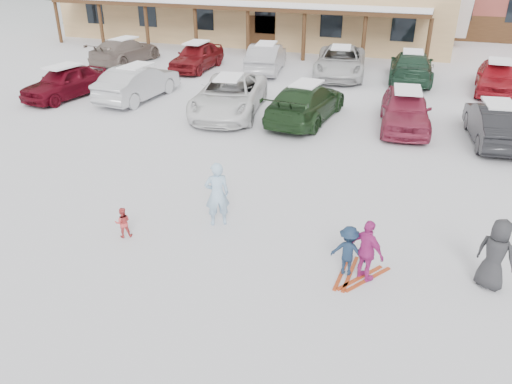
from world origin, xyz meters
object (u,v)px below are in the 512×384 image
(parked_car_12, at_px, (497,77))
(parked_car_0, at_px, (65,82))
(parked_car_9, at_px, (266,58))
(parked_car_4, at_px, (405,109))
(toddler_red, at_px, (123,222))
(child_magenta, at_px, (367,251))
(parked_car_7, at_px, (125,51))
(parked_car_10, at_px, (340,62))
(parked_car_1, at_px, (138,83))
(parked_car_11, at_px, (411,67))
(adult_skier, at_px, (217,194))
(parked_car_5, at_px, (495,123))
(bystander_dark, at_px, (496,254))
(child_navy, at_px, (348,251))
(parked_car_2, at_px, (229,95))
(parked_car_8, at_px, (197,56))
(parked_car_3, at_px, (306,102))

(parked_car_12, bearing_deg, parked_car_0, -155.20)
(parked_car_9, bearing_deg, parked_car_4, 129.70)
(toddler_red, bearing_deg, child_magenta, 149.22)
(child_magenta, xyz_separation_m, parked_car_7, (-16.74, 16.89, -0.00))
(parked_car_10, distance_m, parked_car_12, 7.76)
(parked_car_1, relative_size, parked_car_11, 0.90)
(adult_skier, xyz_separation_m, parked_car_4, (3.94, 9.29, -0.10))
(parked_car_1, distance_m, parked_car_11, 13.90)
(adult_skier, bearing_deg, parked_car_5, -161.23)
(parked_car_1, xyz_separation_m, parked_car_7, (-4.79, 6.44, -0.06))
(toddler_red, height_order, bystander_dark, bystander_dark)
(parked_car_7, bearing_deg, parked_car_11, -169.63)
(parked_car_5, height_order, parked_car_7, parked_car_5)
(parked_car_0, height_order, parked_car_12, parked_car_12)
(adult_skier, xyz_separation_m, child_magenta, (3.96, -1.14, -0.14))
(child_navy, xyz_separation_m, parked_car_10, (-3.59, 17.86, 0.18))
(parked_car_0, relative_size, parked_car_5, 0.98)
(parked_car_1, height_order, parked_car_9, parked_car_9)
(adult_skier, relative_size, parked_car_2, 0.31)
(adult_skier, height_order, parked_car_7, adult_skier)
(child_magenta, xyz_separation_m, parked_car_11, (-0.30, 18.04, 0.04))
(parked_car_9, bearing_deg, bystander_dark, 113.25)
(child_navy, distance_m, parked_car_12, 17.59)
(child_navy, xyz_separation_m, parked_car_8, (-11.55, 16.70, 0.16))
(parked_car_12, bearing_deg, parked_car_1, -153.80)
(parked_car_0, bearing_deg, child_navy, -23.27)
(parked_car_4, xyz_separation_m, parked_car_11, (-0.28, 7.61, -0.00))
(parked_car_2, bearing_deg, bystander_dark, -53.39)
(bystander_dark, xyz_separation_m, parked_car_10, (-6.54, 17.29, -0.03))
(adult_skier, relative_size, parked_car_11, 0.33)
(toddler_red, distance_m, parked_car_4, 12.18)
(toddler_red, bearing_deg, parked_car_5, -164.81)
(parked_car_8, height_order, parked_car_9, parked_car_9)
(parked_car_2, bearing_deg, parked_car_10, 58.52)
(parked_car_8, bearing_deg, toddler_red, -70.41)
(child_magenta, distance_m, parked_car_5, 10.40)
(toddler_red, distance_m, parked_car_3, 10.51)
(adult_skier, xyz_separation_m, parked_car_7, (-12.78, 15.75, -0.14))
(parked_car_9, bearing_deg, parked_car_11, 174.88)
(bystander_dark, xyz_separation_m, parked_car_12, (1.18, 16.53, -0.04))
(parked_car_4, height_order, parked_car_10, parked_car_10)
(parked_car_0, height_order, parked_car_3, parked_car_3)
(adult_skier, height_order, parked_car_4, adult_skier)
(bystander_dark, bearing_deg, parked_car_12, -66.52)
(child_magenta, distance_m, parked_car_11, 18.04)
(child_navy, relative_size, parked_car_1, 0.25)
(parked_car_1, bearing_deg, parked_car_2, 177.35)
(adult_skier, xyz_separation_m, parked_car_11, (3.66, 16.90, -0.10))
(child_navy, relative_size, parked_car_3, 0.23)
(parked_car_8, bearing_deg, parked_car_9, 11.06)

